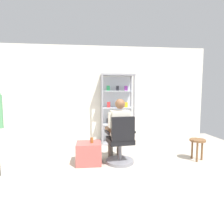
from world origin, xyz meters
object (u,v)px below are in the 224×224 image
object	(u,v)px
seated_shopkeeper	(118,127)
wooden_stool	(197,144)
display_cabinet_main	(117,109)
tea_glass	(92,140)
office_chair	(121,144)
storage_crate	(89,153)

from	to	relation	value
seated_shopkeeper	wooden_stool	distance (m)	1.68
seated_shopkeeper	display_cabinet_main	bearing A→B (deg)	83.41
tea_glass	wooden_stool	world-z (taller)	tea_glass
seated_shopkeeper	office_chair	bearing A→B (deg)	-82.57
tea_glass	storage_crate	bearing A→B (deg)	164.09
display_cabinet_main	storage_crate	distance (m)	1.84
office_chair	storage_crate	size ratio (longest dim) A/B	1.99
display_cabinet_main	storage_crate	world-z (taller)	display_cabinet_main
office_chair	storage_crate	distance (m)	0.66
seated_shopkeeper	tea_glass	bearing A→B (deg)	-169.25
display_cabinet_main	tea_glass	size ratio (longest dim) A/B	18.07
seated_shopkeeper	tea_glass	distance (m)	0.60
display_cabinet_main	seated_shopkeeper	size ratio (longest dim) A/B	1.47
display_cabinet_main	storage_crate	bearing A→B (deg)	-117.16
display_cabinet_main	tea_glass	distance (m)	1.74
storage_crate	tea_glass	world-z (taller)	tea_glass
tea_glass	wooden_stool	size ratio (longest dim) A/B	0.24
seated_shopkeeper	storage_crate	xyz separation A→B (m)	(-0.61, -0.08, -0.50)
tea_glass	wooden_stool	bearing A→B (deg)	-0.97
storage_crate	wooden_stool	bearing A→B (deg)	-1.41
office_chair	wooden_stool	bearing A→B (deg)	0.78
wooden_stool	seated_shopkeeper	bearing A→B (deg)	175.12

